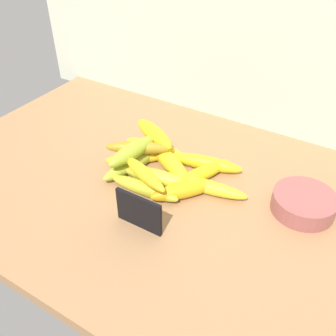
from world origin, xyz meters
TOP-DOWN VIEW (x-y plane):
  - counter_top at (0.00, 0.00)cm, footprint 110.00×76.00cm
  - back_wall at (0.00, 39.00)cm, footprint 130.00×2.00cm
  - chalkboard_sign at (8.95, -13.72)cm, footprint 11.00×1.80cm
  - fruit_bowl at (37.51, 9.33)cm, footprint 14.09×14.09cm
  - banana_0 at (12.57, 6.07)cm, footprint 11.24×20.05cm
  - banana_1 at (-3.91, 1.85)cm, footprint 8.20×19.25cm
  - banana_2 at (4.32, -0.32)cm, footprint 17.25×6.87cm
  - banana_3 at (-3.55, 10.87)cm, footprint 16.87×5.38cm
  - banana_4 at (3.90, 6.93)cm, footprint 17.99×12.72cm
  - banana_5 at (-3.93, 5.44)cm, footprint 15.94×14.66cm
  - banana_6 at (12.39, -0.54)cm, footprint 13.56×15.11cm
  - banana_7 at (11.52, 11.70)cm, footprint 19.86×7.70cm
  - banana_8 at (3.91, -4.56)cm, footprint 18.19×4.52cm
  - banana_9 at (15.82, 3.50)cm, footprint 21.00×6.48cm
  - banana_10 at (-3.94, 4.65)cm, footprint 16.53×11.12cm
  - banana_11 at (3.40, -3.46)cm, footprint 15.65×8.96cm
  - banana_12 at (-3.57, 11.42)cm, footprint 16.11×10.70cm
  - banana_13 at (-3.74, 1.66)cm, footprint 6.49×16.13cm

SIDE VIEW (x-z plane):
  - counter_top at x=0.00cm, z-range 0.00..3.00cm
  - banana_5 at x=-3.93cm, z-range 3.00..6.37cm
  - banana_8 at x=3.91cm, z-range 3.00..6.42cm
  - banana_9 at x=15.82cm, z-range 3.00..6.43cm
  - banana_3 at x=-3.55cm, z-range 3.00..6.54cm
  - banana_7 at x=11.52cm, z-range 3.00..6.61cm
  - banana_0 at x=12.57cm, z-range 3.00..6.66cm
  - banana_1 at x=-3.91cm, z-range 3.00..6.72cm
  - banana_6 at x=12.39cm, z-range 3.00..6.92cm
  - banana_2 at x=4.32cm, z-range 3.00..7.09cm
  - banana_4 at x=3.90cm, z-range 3.00..7.28cm
  - fruit_bowl at x=37.51cm, z-range 3.00..7.31cm
  - chalkboard_sign at x=8.95cm, z-range 2.66..11.06cm
  - banana_11 at x=3.40cm, z-range 6.42..9.66cm
  - banana_10 at x=-3.94cm, z-range 6.37..9.71cm
  - banana_12 at x=-3.57cm, z-range 6.54..10.82cm
  - banana_13 at x=-3.74cm, z-range 6.72..10.93cm
  - back_wall at x=0.00cm, z-range 0.00..70.00cm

